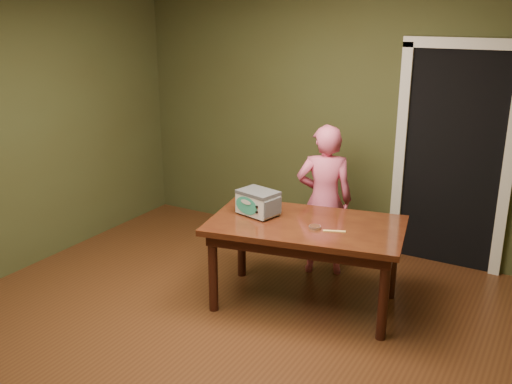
% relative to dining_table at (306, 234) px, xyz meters
% --- Properties ---
extents(floor, '(5.00, 5.00, 0.00)m').
position_rel_dining_table_xyz_m(floor, '(-0.46, -1.02, -0.65)').
color(floor, '#583019').
rests_on(floor, ground).
extents(room_shell, '(4.52, 5.02, 2.61)m').
position_rel_dining_table_xyz_m(room_shell, '(-0.46, -1.02, 1.06)').
color(room_shell, '#3E4726').
rests_on(room_shell, ground).
extents(doorway, '(1.10, 0.66, 2.25)m').
position_rel_dining_table_xyz_m(doorway, '(0.84, 1.76, 0.41)').
color(doorway, black).
rests_on(doorway, ground).
extents(dining_table, '(1.75, 1.20, 0.75)m').
position_rel_dining_table_xyz_m(dining_table, '(0.00, 0.00, 0.00)').
color(dining_table, '#37150C').
rests_on(dining_table, floor).
extents(toy_oven, '(0.39, 0.30, 0.22)m').
position_rel_dining_table_xyz_m(toy_oven, '(-0.44, -0.03, 0.22)').
color(toy_oven, '#4C4F54').
rests_on(toy_oven, dining_table).
extents(baking_pan, '(0.10, 0.10, 0.02)m').
position_rel_dining_table_xyz_m(baking_pan, '(0.11, -0.08, 0.11)').
color(baking_pan, silver).
rests_on(baking_pan, dining_table).
extents(spatula, '(0.18, 0.09, 0.01)m').
position_rel_dining_table_xyz_m(spatula, '(0.28, -0.07, 0.10)').
color(spatula, '#FFD06E').
rests_on(spatula, dining_table).
extents(child, '(0.63, 0.53, 1.45)m').
position_rel_dining_table_xyz_m(child, '(-0.13, 0.68, 0.08)').
color(child, '#DC5A80').
rests_on(child, floor).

